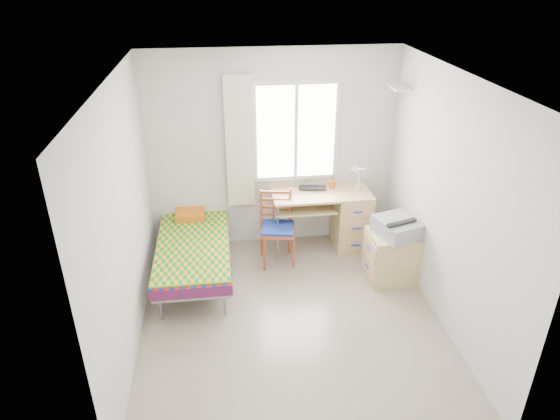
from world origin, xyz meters
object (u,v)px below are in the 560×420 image
object	(u,v)px
bed	(194,244)
chair	(278,223)
cabinet	(391,256)
printer	(397,227)
desk	(346,216)

from	to	relation	value
bed	chair	bearing A→B (deg)	8.06
bed	chair	distance (m)	1.07
cabinet	printer	xyz separation A→B (m)	(0.02, -0.03, 0.41)
desk	printer	world-z (taller)	printer
desk	chair	bearing A→B (deg)	-164.73
bed	cabinet	distance (m)	2.41
desk	bed	bearing A→B (deg)	-168.50
desk	chair	world-z (taller)	chair
chair	printer	world-z (taller)	chair
chair	desk	bearing A→B (deg)	25.76
desk	chair	xyz separation A→B (m)	(-0.95, -0.26, 0.10)
cabinet	printer	distance (m)	0.42
desk	printer	size ratio (longest dim) A/B	2.15
bed	desk	world-z (taller)	bed
desk	printer	bearing A→B (deg)	-66.64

